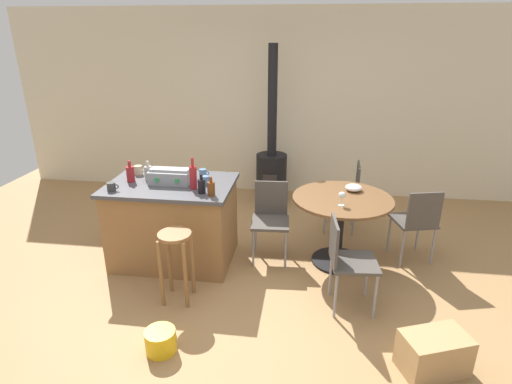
% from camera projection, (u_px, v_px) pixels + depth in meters
% --- Properties ---
extents(ground_plane, '(8.80, 8.80, 0.00)m').
position_uv_depth(ground_plane, '(246.00, 289.00, 4.04)').
color(ground_plane, '#A37A4C').
extents(back_wall, '(8.00, 0.10, 2.70)m').
position_uv_depth(back_wall, '(274.00, 104.00, 6.13)').
color(back_wall, beige).
rests_on(back_wall, ground_plane).
extents(kitchen_island, '(1.29, 0.89, 0.89)m').
position_uv_depth(kitchen_island, '(174.00, 222.00, 4.43)').
color(kitchen_island, olive).
rests_on(kitchen_island, ground_plane).
extents(wooden_stool, '(0.30, 0.30, 0.69)m').
position_uv_depth(wooden_stool, '(176.00, 254.00, 3.72)').
color(wooden_stool, olive).
rests_on(wooden_stool, ground_plane).
extents(dining_table, '(1.03, 1.03, 0.76)m').
position_uv_depth(dining_table, '(341.00, 213.00, 4.31)').
color(dining_table, black).
rests_on(dining_table, ground_plane).
extents(folding_chair_near, '(0.48, 0.48, 0.85)m').
position_uv_depth(folding_chair_near, '(417.00, 220.00, 4.36)').
color(folding_chair_near, '#47423D').
rests_on(folding_chair_near, ground_plane).
extents(folding_chair_far, '(0.42, 0.42, 0.87)m').
position_uv_depth(folding_chair_far, '(347.00, 191.00, 5.07)').
color(folding_chair_far, '#47423D').
rests_on(folding_chair_far, ground_plane).
extents(folding_chair_left, '(0.42, 0.42, 0.85)m').
position_uv_depth(folding_chair_left, '(271.00, 215.00, 4.46)').
color(folding_chair_left, '#47423D').
rests_on(folding_chair_left, ground_plane).
extents(folding_chair_right, '(0.44, 0.44, 0.86)m').
position_uv_depth(folding_chair_right, '(346.00, 257.00, 3.61)').
color(folding_chair_right, '#47423D').
rests_on(folding_chair_right, ground_plane).
extents(wood_stove, '(0.44, 0.45, 2.22)m').
position_uv_depth(wood_stove, '(271.00, 166.00, 5.95)').
color(wood_stove, black).
rests_on(wood_stove, ground_plane).
extents(toolbox, '(0.42, 0.23, 0.16)m').
position_uv_depth(toolbox, '(170.00, 176.00, 4.24)').
color(toolbox, gray).
rests_on(toolbox, kitchen_island).
extents(bottle_0, '(0.07, 0.07, 0.19)m').
position_uv_depth(bottle_0, '(202.00, 186.00, 3.98)').
color(bottle_0, black).
rests_on(bottle_0, kitchen_island).
extents(bottle_1, '(0.07, 0.07, 0.32)m').
position_uv_depth(bottle_1, '(193.00, 177.00, 4.07)').
color(bottle_1, maroon).
rests_on(bottle_1, kitchen_island).
extents(bottle_2, '(0.08, 0.08, 0.22)m').
position_uv_depth(bottle_2, '(130.00, 174.00, 4.28)').
color(bottle_2, maroon).
rests_on(bottle_2, kitchen_island).
extents(bottle_3, '(0.08, 0.08, 0.21)m').
position_uv_depth(bottle_3, '(148.00, 173.00, 4.33)').
color(bottle_3, '#B7B2AD').
rests_on(bottle_3, kitchen_island).
extents(bottle_4, '(0.07, 0.07, 0.19)m').
position_uv_depth(bottle_4, '(211.00, 188.00, 3.91)').
color(bottle_4, '#603314').
rests_on(bottle_4, kitchen_island).
extents(cup_0, '(0.12, 0.08, 0.08)m').
position_uv_depth(cup_0, '(205.00, 180.00, 4.23)').
color(cup_0, '#4C7099').
rests_on(cup_0, kitchen_island).
extents(cup_1, '(0.11, 0.08, 0.09)m').
position_uv_depth(cup_1, '(203.00, 173.00, 4.42)').
color(cup_1, '#4C7099').
rests_on(cup_1, kitchen_island).
extents(cup_2, '(0.13, 0.09, 0.10)m').
position_uv_depth(cup_2, '(138.00, 170.00, 4.51)').
color(cup_2, tan).
rests_on(cup_2, kitchen_island).
extents(cup_3, '(0.12, 0.08, 0.08)m').
position_uv_depth(cup_3, '(111.00, 187.00, 4.05)').
color(cup_3, '#383838').
rests_on(cup_3, kitchen_island).
extents(wine_glass, '(0.07, 0.07, 0.14)m').
position_uv_depth(wine_glass, '(342.00, 195.00, 4.01)').
color(wine_glass, silver).
rests_on(wine_glass, dining_table).
extents(serving_bowl, '(0.18, 0.18, 0.07)m').
position_uv_depth(serving_bowl, '(354.00, 188.00, 4.42)').
color(serving_bowl, white).
rests_on(serving_bowl, dining_table).
extents(cardboard_box, '(0.55, 0.44, 0.31)m').
position_uv_depth(cardboard_box, '(434.00, 353.00, 3.02)').
color(cardboard_box, tan).
rests_on(cardboard_box, ground_plane).
extents(plastic_bucket, '(0.24, 0.24, 0.19)m').
position_uv_depth(plastic_bucket, '(161.00, 341.00, 3.22)').
color(plastic_bucket, yellow).
rests_on(plastic_bucket, ground_plane).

